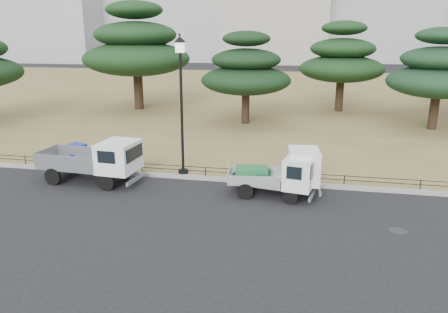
% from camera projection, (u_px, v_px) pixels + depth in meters
% --- Properties ---
extents(ground, '(220.00, 220.00, 0.00)m').
position_uv_depth(ground, '(214.00, 203.00, 16.74)').
color(ground, black).
extents(lawn, '(120.00, 56.00, 0.15)m').
position_uv_depth(lawn, '(278.00, 95.00, 45.58)').
color(lawn, olive).
rests_on(lawn, ground).
extents(curb, '(120.00, 0.25, 0.16)m').
position_uv_depth(curb, '(227.00, 180.00, 19.17)').
color(curb, gray).
rests_on(curb, ground).
extents(truck_large, '(4.46, 2.03, 1.90)m').
position_uv_depth(truck_large, '(95.00, 159.00, 18.78)').
color(truck_large, black).
rests_on(truck_large, ground).
extents(truck_kei_front, '(3.38, 1.88, 1.69)m').
position_uv_depth(truck_kei_front, '(279.00, 176.00, 17.19)').
color(truck_kei_front, black).
rests_on(truck_kei_front, ground).
extents(truck_kei_rear, '(3.72, 1.91, 1.87)m').
position_uv_depth(truck_kei_rear, '(281.00, 172.00, 17.45)').
color(truck_kei_rear, black).
rests_on(truck_kei_rear, ground).
extents(street_lamp, '(0.54, 0.54, 6.01)m').
position_uv_depth(street_lamp, '(181.00, 83.00, 18.72)').
color(street_lamp, black).
rests_on(street_lamp, lawn).
extents(pipe_fence, '(38.00, 0.04, 0.40)m').
position_uv_depth(pipe_fence, '(227.00, 171.00, 19.22)').
color(pipe_fence, black).
rests_on(pipe_fence, lawn).
extents(tarp_pile, '(1.99, 1.75, 1.10)m').
position_uv_depth(tarp_pile, '(73.00, 156.00, 20.88)').
color(tarp_pile, '#162FAE').
rests_on(tarp_pile, lawn).
extents(manhole, '(0.60, 0.60, 0.01)m').
position_uv_depth(manhole, '(398.00, 231.00, 14.37)').
color(manhole, '#2D2D30').
rests_on(manhole, ground).
extents(pine_west_near, '(8.62, 8.62, 8.62)m').
position_uv_depth(pine_west_near, '(136.00, 48.00, 35.22)').
color(pine_west_near, black).
rests_on(pine_west_near, lawn).
extents(pine_center_left, '(6.19, 6.19, 6.30)m').
position_uv_depth(pine_center_left, '(246.00, 71.00, 29.84)').
color(pine_center_left, black).
rests_on(pine_center_left, lawn).
extents(pine_center_right, '(6.67, 6.67, 7.08)m').
position_uv_depth(pine_center_right, '(342.00, 60.00, 34.48)').
color(pine_center_right, black).
rests_on(pine_center_right, lawn).
extents(pine_east_near, '(6.46, 6.46, 6.52)m').
position_uv_depth(pine_east_near, '(439.00, 71.00, 27.91)').
color(pine_east_near, black).
rests_on(pine_east_near, lawn).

